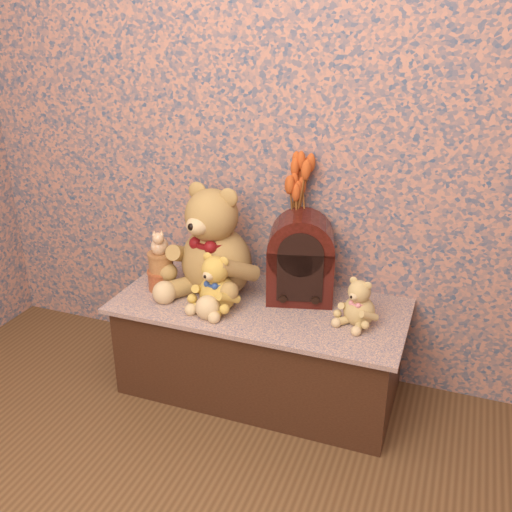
% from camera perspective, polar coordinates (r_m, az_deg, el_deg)
% --- Properties ---
extents(display_shelf, '(1.23, 0.57, 0.43)m').
position_cam_1_polar(display_shelf, '(2.57, 0.40, -8.95)').
color(display_shelf, navy).
rests_on(display_shelf, ground).
extents(teddy_large, '(0.52, 0.58, 0.52)m').
position_cam_1_polar(teddy_large, '(2.48, -3.98, 2.05)').
color(teddy_large, '#A2753E').
rests_on(teddy_large, display_shelf).
extents(teddy_medium, '(0.26, 0.29, 0.26)m').
position_cam_1_polar(teddy_medium, '(2.38, -3.82, -2.31)').
color(teddy_medium, gold).
rests_on(teddy_medium, display_shelf).
extents(teddy_small, '(0.23, 0.24, 0.21)m').
position_cam_1_polar(teddy_small, '(2.31, 10.19, -4.23)').
color(teddy_small, tan).
rests_on(teddy_small, display_shelf).
extents(cathedral_radio, '(0.32, 0.26, 0.38)m').
position_cam_1_polar(cathedral_radio, '(2.44, 4.45, -0.13)').
color(cathedral_radio, '#350F09').
rests_on(cathedral_radio, display_shelf).
extents(ceramic_vase, '(0.16, 0.16, 0.21)m').
position_cam_1_polar(ceramic_vase, '(2.57, 4.14, -0.97)').
color(ceramic_vase, tan).
rests_on(ceramic_vase, display_shelf).
extents(dried_stalks, '(0.28, 0.28, 0.43)m').
position_cam_1_polar(dried_stalks, '(2.45, 4.35, 5.83)').
color(dried_stalks, '#CD5320').
rests_on(dried_stalks, ceramic_vase).
extents(biscuit_tin_lower, '(0.12, 0.12, 0.09)m').
position_cam_1_polar(biscuit_tin_lower, '(2.60, -9.22, -2.34)').
color(biscuit_tin_lower, '#BA7236').
rests_on(biscuit_tin_lower, display_shelf).
extents(biscuit_tin_upper, '(0.14, 0.14, 0.08)m').
position_cam_1_polar(biscuit_tin_upper, '(2.57, -9.34, -0.61)').
color(biscuit_tin_upper, tan).
rests_on(biscuit_tin_upper, biscuit_tin_lower).
extents(cat_figurine, '(0.12, 0.12, 0.12)m').
position_cam_1_polar(cat_figurine, '(2.53, -9.49, 1.50)').
color(cat_figurine, silver).
rests_on(cat_figurine, biscuit_tin_upper).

